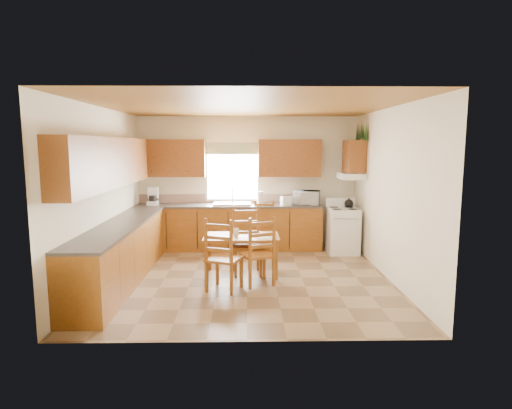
{
  "coord_description": "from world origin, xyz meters",
  "views": [
    {
      "loc": [
        0.01,
        -6.64,
        2.12
      ],
      "look_at": [
        0.15,
        0.3,
        1.15
      ],
      "focal_mm": 30.0,
      "sensor_mm": 36.0,
      "label": 1
    }
  ],
  "objects_px": {
    "chair_near_left": "(257,250)",
    "chair_far_left": "(247,241)",
    "stove": "(342,231)",
    "chair_near_right": "(224,254)",
    "microwave": "(307,198)",
    "chair_far_right": "(263,228)",
    "dining_table": "(241,255)"
  },
  "relations": [
    {
      "from": "chair_far_left",
      "to": "dining_table",
      "type": "bearing_deg",
      "value": -171.69
    },
    {
      "from": "dining_table",
      "to": "chair_far_right",
      "type": "bearing_deg",
      "value": 73.79
    },
    {
      "from": "microwave",
      "to": "chair_far_left",
      "type": "distance_m",
      "value": 2.14
    },
    {
      "from": "stove",
      "to": "chair_far_right",
      "type": "relative_size",
      "value": 0.86
    },
    {
      "from": "stove",
      "to": "chair_near_left",
      "type": "xyz_separation_m",
      "value": [
        -1.72,
        -1.89,
        0.09
      ]
    },
    {
      "from": "microwave",
      "to": "stove",
      "type": "bearing_deg",
      "value": -9.93
    },
    {
      "from": "dining_table",
      "to": "chair_far_left",
      "type": "distance_m",
      "value": 0.24
    },
    {
      "from": "microwave",
      "to": "chair_near_right",
      "type": "bearing_deg",
      "value": -107.45
    },
    {
      "from": "microwave",
      "to": "chair_far_right",
      "type": "distance_m",
      "value": 1.09
    },
    {
      "from": "dining_table",
      "to": "chair_near_left",
      "type": "bearing_deg",
      "value": -62.99
    },
    {
      "from": "dining_table",
      "to": "chair_near_left",
      "type": "xyz_separation_m",
      "value": [
        0.25,
        -0.49,
        0.2
      ]
    },
    {
      "from": "chair_near_left",
      "to": "chair_far_left",
      "type": "bearing_deg",
      "value": -94.15
    },
    {
      "from": "stove",
      "to": "microwave",
      "type": "bearing_deg",
      "value": 155.23
    },
    {
      "from": "microwave",
      "to": "chair_far_left",
      "type": "bearing_deg",
      "value": -110.81
    },
    {
      "from": "stove",
      "to": "dining_table",
      "type": "distance_m",
      "value": 2.42
    },
    {
      "from": "chair_near_left",
      "to": "chair_far_left",
      "type": "distance_m",
      "value": 0.53
    },
    {
      "from": "chair_far_right",
      "to": "stove",
      "type": "bearing_deg",
      "value": 10.52
    },
    {
      "from": "chair_near_right",
      "to": "chair_far_right",
      "type": "height_order",
      "value": "chair_near_right"
    },
    {
      "from": "stove",
      "to": "dining_table",
      "type": "bearing_deg",
      "value": -144.75
    },
    {
      "from": "stove",
      "to": "chair_far_right",
      "type": "xyz_separation_m",
      "value": [
        -1.57,
        0.01,
        0.07
      ]
    },
    {
      "from": "chair_far_left",
      "to": "chair_far_right",
      "type": "relative_size",
      "value": 1.09
    },
    {
      "from": "chair_far_left",
      "to": "chair_far_right",
      "type": "xyz_separation_m",
      "value": [
        0.31,
        1.4,
        -0.04
      ]
    },
    {
      "from": "chair_far_right",
      "to": "chair_near_left",
      "type": "bearing_deg",
      "value": -83.57
    },
    {
      "from": "stove",
      "to": "chair_near_right",
      "type": "relative_size",
      "value": 0.81
    },
    {
      "from": "microwave",
      "to": "dining_table",
      "type": "xyz_separation_m",
      "value": [
        -1.3,
        -1.71,
        -0.74
      ]
    },
    {
      "from": "dining_table",
      "to": "chair_far_left",
      "type": "bearing_deg",
      "value": 13.51
    },
    {
      "from": "chair_far_left",
      "to": "chair_near_left",
      "type": "bearing_deg",
      "value": -78.28
    },
    {
      "from": "stove",
      "to": "chair_near_right",
      "type": "height_order",
      "value": "chair_near_right"
    },
    {
      "from": "microwave",
      "to": "chair_near_left",
      "type": "xyz_separation_m",
      "value": [
        -1.04,
        -2.2,
        -0.53
      ]
    },
    {
      "from": "stove",
      "to": "chair_far_right",
      "type": "bearing_deg",
      "value": 179.3
    },
    {
      "from": "chair_far_left",
      "to": "microwave",
      "type": "bearing_deg",
      "value": 49.03
    },
    {
      "from": "dining_table",
      "to": "chair_near_right",
      "type": "xyz_separation_m",
      "value": [
        -0.24,
        -0.74,
        0.21
      ]
    }
  ]
}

